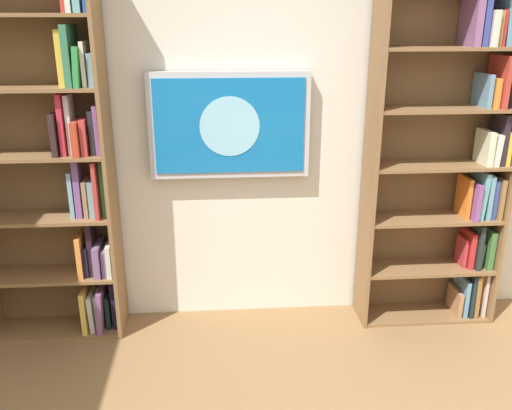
# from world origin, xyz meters

# --- Properties ---
(wall_back) EXTENTS (4.52, 0.06, 2.70)m
(wall_back) POSITION_xyz_m (0.00, -2.23, 1.35)
(wall_back) COLOR silver
(wall_back) RESTS_ON ground
(bookshelf_left) EXTENTS (0.84, 0.28, 2.04)m
(bookshelf_left) POSITION_xyz_m (-1.27, -2.06, 1.04)
(bookshelf_left) COLOR brown
(bookshelf_left) RESTS_ON ground
(bookshelf_right) EXTENTS (0.81, 0.28, 2.24)m
(bookshelf_right) POSITION_xyz_m (1.07, -2.06, 1.09)
(bookshelf_right) COLOR brown
(bookshelf_right) RESTS_ON ground
(wall_mounted_tv) EXTENTS (0.94, 0.07, 0.62)m
(wall_mounted_tv) POSITION_xyz_m (0.07, -2.15, 1.26)
(wall_mounted_tv) COLOR #B7B7BC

